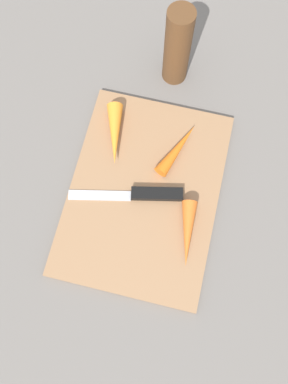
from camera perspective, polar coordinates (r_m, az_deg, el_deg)
The scene contains 7 objects.
ground_plane at distance 0.71m, azimuth 0.00°, elevation -0.28°, with size 1.40×1.40×0.00m, color slate.
cutting_board at distance 0.71m, azimuth 0.00°, elevation -0.14°, with size 0.36×0.26×0.01m, color #99704C.
knife at distance 0.69m, azimuth 0.71°, elevation -0.54°, with size 0.06×0.20×0.01m.
carrot_shortest at distance 0.67m, azimuth 6.27°, elevation -5.88°, with size 0.03×0.03×0.11m, color orange.
carrot_medium at distance 0.72m, azimuth 4.82°, elevation 6.17°, with size 0.02×0.02×0.11m, color orange.
carrot_longest at distance 0.73m, azimuth -4.19°, elevation 8.28°, with size 0.03×0.03×0.11m, color orange.
pepper_grinder at distance 0.75m, azimuth 4.96°, elevation 19.93°, with size 0.05×0.05×0.17m, color brown.
Camera 1 is at (-0.20, -0.05, 0.68)m, focal length 37.29 mm.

